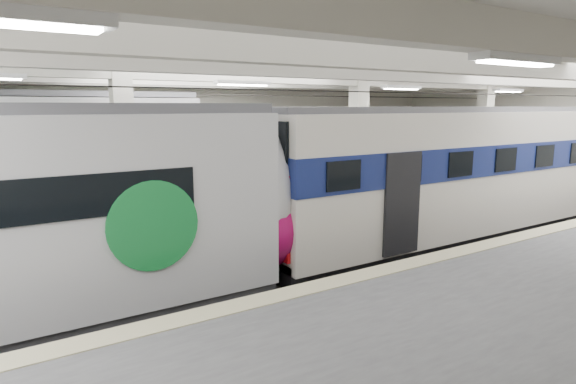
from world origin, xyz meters
TOP-DOWN VIEW (x-y plane):
  - station_hall at (0.00, -1.74)m, footprint 36.00×24.00m
  - modern_emu at (-5.86, -0.00)m, footprint 13.55×2.80m
  - older_rer at (5.87, 0.00)m, footprint 12.97×2.87m

SIDE VIEW (x-z plane):
  - modern_emu at x=-5.86m, z-range -0.03..4.35m
  - older_rer at x=5.87m, z-range 0.11..4.41m
  - station_hall at x=0.00m, z-range 0.37..6.12m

